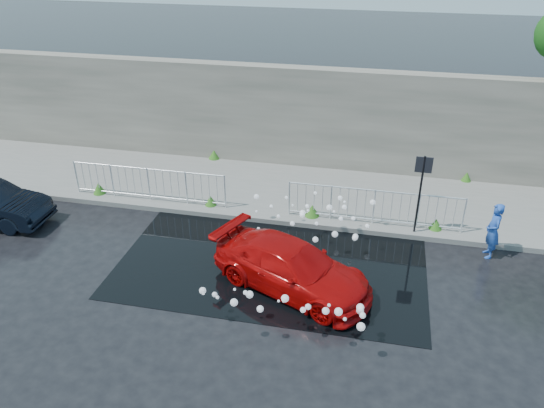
{
  "coord_description": "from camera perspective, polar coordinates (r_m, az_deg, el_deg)",
  "views": [
    {
      "loc": [
        2.95,
        -10.44,
        8.11
      ],
      "look_at": [
        0.19,
        2.34,
        1.0
      ],
      "focal_mm": 35.0,
      "sensor_mm": 36.0,
      "label": 1
    }
  ],
  "objects": [
    {
      "name": "weeds",
      "position": [
        17.11,
        0.0,
        1.47
      ],
      "size": [
        12.17,
        3.93,
        0.38
      ],
      "color": "#225316",
      "rests_on": "pavement"
    },
    {
      "name": "water_spray",
      "position": [
        13.15,
        3.93,
        -5.6
      ],
      "size": [
        3.61,
        5.46,
        1.04
      ],
      "color": "white",
      "rests_on": "ground"
    },
    {
      "name": "retaining_wall",
      "position": [
        18.93,
        2.57,
        9.37
      ],
      "size": [
        30.0,
        0.6,
        3.5
      ],
      "primitive_type": "cube",
      "color": "#575349",
      "rests_on": "pavement"
    },
    {
      "name": "sign_post",
      "position": [
        15.02,
        15.77,
        2.25
      ],
      "size": [
        0.45,
        0.06,
        2.5
      ],
      "color": "black",
      "rests_on": "ground"
    },
    {
      "name": "red_car",
      "position": [
        12.98,
        2.16,
        -6.84
      ],
      "size": [
        4.44,
        3.16,
        1.19
      ],
      "primitive_type": "imported",
      "rotation": [
        0.0,
        0.0,
        1.17
      ],
      "color": "#A20606",
      "rests_on": "ground"
    },
    {
      "name": "puddle",
      "position": [
        14.23,
        0.07,
        -6.17
      ],
      "size": [
        8.0,
        5.0,
        0.01
      ],
      "primitive_type": "cube",
      "color": "black",
      "rests_on": "ground"
    },
    {
      "name": "pavement",
      "position": [
        17.65,
        1.21,
        1.46
      ],
      "size": [
        30.0,
        4.0,
        0.15
      ],
      "primitive_type": "cube",
      "color": "slate",
      "rests_on": "ground"
    },
    {
      "name": "railing_right",
      "position": [
        15.64,
        10.9,
        -0.15
      ],
      "size": [
        5.05,
        0.05,
        1.1
      ],
      "color": "silver",
      "rests_on": "pavement"
    },
    {
      "name": "curb",
      "position": [
        15.93,
        -0.17,
        -1.72
      ],
      "size": [
        30.0,
        0.25,
        0.16
      ],
      "primitive_type": "cube",
      "color": "slate",
      "rests_on": "ground"
    },
    {
      "name": "person",
      "position": [
        15.2,
        22.68,
        -2.68
      ],
      "size": [
        0.43,
        0.61,
        1.58
      ],
      "primitive_type": "imported",
      "rotation": [
        0.0,
        0.0,
        -1.47
      ],
      "color": "#2149A6",
      "rests_on": "ground"
    },
    {
      "name": "railing_left",
      "position": [
        17.11,
        -13.13,
        2.22
      ],
      "size": [
        5.05,
        0.05,
        1.1
      ],
      "color": "silver",
      "rests_on": "pavement"
    },
    {
      "name": "ground",
      "position": [
        13.54,
        -2.91,
        -8.28
      ],
      "size": [
        90.0,
        90.0,
        0.0
      ],
      "primitive_type": "plane",
      "color": "black",
      "rests_on": "ground"
    }
  ]
}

